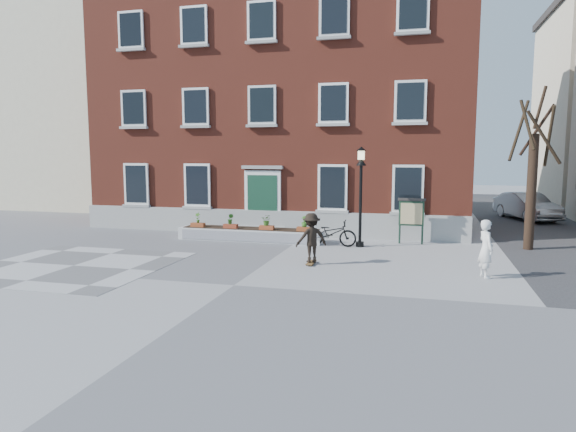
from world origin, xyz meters
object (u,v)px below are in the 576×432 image
(bicycle, at_px, (331,233))
(lamp_post, at_px, (361,183))
(parked_car, at_px, (527,206))
(notice_board, at_px, (411,213))
(bystander, at_px, (486,249))
(skateboarder, at_px, (311,238))

(bicycle, xyz_separation_m, lamp_post, (1.12, 0.18, 2.01))
(parked_car, bearing_deg, bicycle, -151.21)
(notice_board, bearing_deg, parked_car, 57.83)
(lamp_post, bearing_deg, bystander, -44.24)
(bicycle, bearing_deg, skateboarder, 177.41)
(lamp_post, height_order, notice_board, lamp_post)
(skateboarder, bearing_deg, notice_board, 57.26)
(bystander, height_order, lamp_post, lamp_post)
(notice_board, bearing_deg, bystander, -66.49)
(lamp_post, bearing_deg, parked_car, 53.46)
(notice_board, distance_m, skateboarder, 5.73)
(bystander, height_order, skateboarder, bystander)
(bystander, bearing_deg, lamp_post, 26.86)
(bystander, xyz_separation_m, lamp_post, (-4.22, 4.11, 1.67))
(lamp_post, bearing_deg, skateboarder, -107.69)
(bystander, distance_m, skateboarder, 5.41)
(parked_car, relative_size, bystander, 2.65)
(bicycle, xyz_separation_m, skateboarder, (-0.05, -3.47, 0.37))
(skateboarder, bearing_deg, lamp_post, 72.31)
(parked_car, bearing_deg, lamp_post, -148.02)
(lamp_post, xyz_separation_m, notice_board, (1.93, 1.16, -1.28))
(bicycle, height_order, bystander, bystander)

